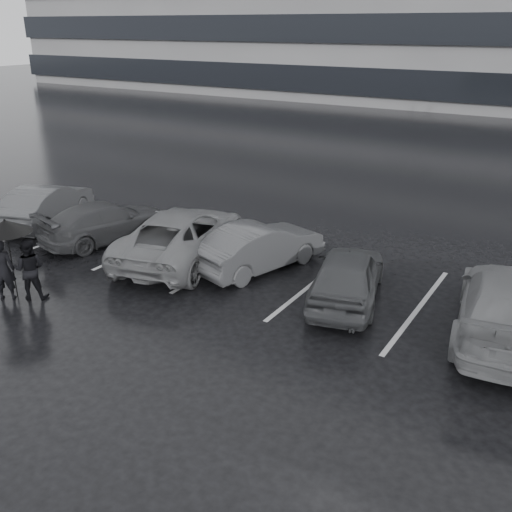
{
  "coord_description": "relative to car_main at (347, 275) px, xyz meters",
  "views": [
    {
      "loc": [
        6.52,
        -9.92,
        6.35
      ],
      "look_at": [
        -0.26,
        1.0,
        1.1
      ],
      "focal_mm": 40.0,
      "sensor_mm": 36.0,
      "label": 1
    }
  ],
  "objects": [
    {
      "name": "car_west_a",
      "position": [
        -2.86,
        0.57,
        -0.02
      ],
      "size": [
        2.41,
        4.16,
        1.3
      ],
      "primitive_type": "imported",
      "rotation": [
        0.0,
        0.0,
        2.86
      ],
      "color": "#29292C",
      "rests_on": "ground"
    },
    {
      "name": "ground",
      "position": [
        -1.72,
        -2.03,
        -0.67
      ],
      "size": [
        160.0,
        160.0,
        0.0
      ],
      "primitive_type": "plane",
      "color": "black",
      "rests_on": "ground"
    },
    {
      "name": "car_main",
      "position": [
        0.0,
        0.0,
        0.0
      ],
      "size": [
        2.55,
        4.19,
        1.33
      ],
      "primitive_type": "imported",
      "rotation": [
        0.0,
        0.0,
        3.41
      ],
      "color": "black",
      "rests_on": "ground"
    },
    {
      "name": "car_east",
      "position": [
        3.63,
        0.22,
        0.06
      ],
      "size": [
        2.76,
        5.27,
        1.46
      ],
      "primitive_type": "imported",
      "rotation": [
        0.0,
        0.0,
        3.29
      ],
      "color": "#505052",
      "rests_on": "ground"
    },
    {
      "name": "pedestrian_right",
      "position": [
        -6.67,
        -4.01,
        0.11
      ],
      "size": [
        0.96,
        0.91,
        1.56
      ],
      "primitive_type": "imported",
      "rotation": [
        0.0,
        0.0,
        3.73
      ],
      "color": "black",
      "rests_on": "ground"
    },
    {
      "name": "car_west_b",
      "position": [
        -5.15,
        0.0,
        0.06
      ],
      "size": [
        3.63,
        5.66,
        1.45
      ],
      "primitive_type": "imported",
      "rotation": [
        0.0,
        0.0,
        3.39
      ],
      "color": "#505052",
      "rests_on": "ground"
    },
    {
      "name": "pedestrian_left",
      "position": [
        -7.2,
        -4.38,
        0.12
      ],
      "size": [
        0.68,
        0.65,
        1.57
      ],
      "primitive_type": "imported",
      "rotation": [
        0.0,
        0.0,
        3.8
      ],
      "color": "black",
      "rests_on": "ground"
    },
    {
      "name": "stall_stripes",
      "position": [
        -2.52,
        0.47,
        -0.66
      ],
      "size": [
        19.72,
        5.0,
        0.0
      ],
      "color": "#AAAAAD",
      "rests_on": "ground"
    },
    {
      "name": "car_west_c",
      "position": [
        -8.13,
        -0.06,
        -0.06
      ],
      "size": [
        2.66,
        4.49,
        1.22
      ],
      "primitive_type": "imported",
      "rotation": [
        0.0,
        0.0,
        2.9
      ],
      "color": "black",
      "rests_on": "ground"
    },
    {
      "name": "car_west_d",
      "position": [
        -11.03,
        0.03,
        0.01
      ],
      "size": [
        2.74,
        4.35,
        1.35
      ],
      "primitive_type": "imported",
      "rotation": [
        0.0,
        0.0,
        3.49
      ],
      "color": "#29292C",
      "rests_on": "ground"
    },
    {
      "name": "umbrella",
      "position": [
        -7.08,
        -4.19,
        1.2
      ],
      "size": [
        1.21,
        1.21,
        2.05
      ],
      "color": "black",
      "rests_on": "ground"
    }
  ]
}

